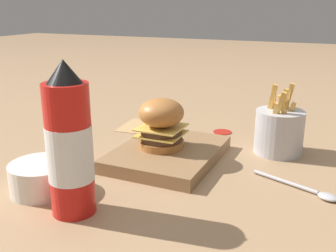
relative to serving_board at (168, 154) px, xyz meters
name	(u,v)px	position (x,y,z in m)	size (l,w,h in m)	color
ground_plane	(151,167)	(0.05, -0.02, -0.01)	(6.00, 6.00, 0.00)	#9E7A56
serving_board	(168,154)	(0.00, 0.00, 0.00)	(0.27, 0.21, 0.03)	olive
burger	(163,123)	(0.00, -0.01, 0.07)	(0.10, 0.10, 0.11)	#AD6B33
ketchup_bottle	(70,147)	(0.27, -0.05, 0.10)	(0.07, 0.07, 0.25)	red
fries_basket	(279,131)	(-0.14, 0.21, 0.04)	(0.11, 0.11, 0.16)	#B7B7BC
side_bowl	(42,176)	(0.23, -0.15, 0.02)	(0.11, 0.11, 0.05)	silver
spoon	(310,190)	(0.04, 0.30, -0.01)	(0.08, 0.16, 0.01)	#B2B2B7
ketchup_puddle	(222,132)	(-0.23, 0.05, -0.01)	(0.05, 0.05, 0.00)	#B21E14
parchment_square	(145,126)	(-0.19, -0.16, -0.01)	(0.14, 0.14, 0.00)	tan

